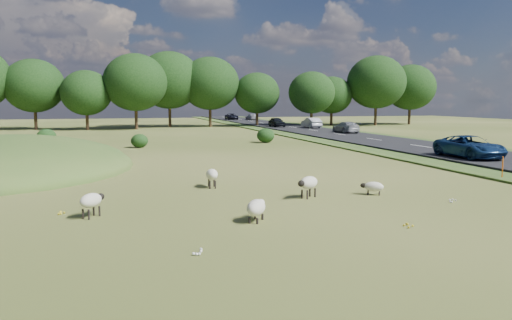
{
  "coord_description": "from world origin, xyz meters",
  "views": [
    {
      "loc": [
        -5.05,
        -20.93,
        4.07
      ],
      "look_at": [
        2.0,
        4.0,
        1.0
      ],
      "focal_mm": 35.0,
      "sensor_mm": 36.0,
      "label": 1
    }
  ],
  "objects_px": {
    "sheep_0": "(373,187)",
    "car_3": "(251,117)",
    "sheep_3": "(91,200)",
    "sheep_4": "(256,207)",
    "car_0": "(470,147)",
    "sheep_2": "(212,175)",
    "car_2": "(232,117)",
    "car_7": "(311,123)",
    "car_6": "(277,122)",
    "car_4": "(346,127)",
    "marker_post": "(503,168)",
    "sheep_1": "(308,183)"
  },
  "relations": [
    {
      "from": "sheep_3",
      "to": "car_2",
      "type": "distance_m",
      "value": 85.65
    },
    {
      "from": "marker_post",
      "to": "sheep_0",
      "type": "bearing_deg",
      "value": -166.68
    },
    {
      "from": "car_0",
      "to": "sheep_3",
      "type": "bearing_deg",
      "value": -156.65
    },
    {
      "from": "sheep_2",
      "to": "car_6",
      "type": "bearing_deg",
      "value": -16.61
    },
    {
      "from": "sheep_4",
      "to": "car_3",
      "type": "xyz_separation_m",
      "value": [
        22.41,
        82.75,
        0.39
      ]
    },
    {
      "from": "sheep_1",
      "to": "sheep_2",
      "type": "height_order",
      "value": "sheep_1"
    },
    {
      "from": "sheep_3",
      "to": "sheep_4",
      "type": "xyz_separation_m",
      "value": [
        5.41,
        -2.12,
        -0.13
      ]
    },
    {
      "from": "marker_post",
      "to": "car_6",
      "type": "relative_size",
      "value": 0.29
    },
    {
      "from": "car_3",
      "to": "car_6",
      "type": "distance_m",
      "value": 28.44
    },
    {
      "from": "marker_post",
      "to": "car_4",
      "type": "distance_m",
      "value": 34.79
    },
    {
      "from": "sheep_4",
      "to": "car_0",
      "type": "distance_m",
      "value": 22.43
    },
    {
      "from": "sheep_1",
      "to": "car_6",
      "type": "bearing_deg",
      "value": -142.45
    },
    {
      "from": "sheep_2",
      "to": "car_4",
      "type": "relative_size",
      "value": 0.27
    },
    {
      "from": "sheep_4",
      "to": "car_2",
      "type": "xyz_separation_m",
      "value": [
        18.61,
        84.33,
        0.4
      ]
    },
    {
      "from": "sheep_0",
      "to": "car_4",
      "type": "distance_m",
      "value": 39.48
    },
    {
      "from": "sheep_2",
      "to": "car_3",
      "type": "bearing_deg",
      "value": -11.65
    },
    {
      "from": "sheep_3",
      "to": "car_3",
      "type": "bearing_deg",
      "value": 16.89
    },
    {
      "from": "marker_post",
      "to": "sheep_4",
      "type": "xyz_separation_m",
      "value": [
        -14.83,
        -5.28,
        -0.12
      ]
    },
    {
      "from": "sheep_3",
      "to": "car_7",
      "type": "height_order",
      "value": "car_7"
    },
    {
      "from": "sheep_2",
      "to": "car_7",
      "type": "relative_size",
      "value": 0.28
    },
    {
      "from": "car_0",
      "to": "car_2",
      "type": "bearing_deg",
      "value": 90.0
    },
    {
      "from": "marker_post",
      "to": "car_7",
      "type": "distance_m",
      "value": 45.67
    },
    {
      "from": "sheep_0",
      "to": "car_6",
      "type": "bearing_deg",
      "value": -71.19
    },
    {
      "from": "sheep_0",
      "to": "car_3",
      "type": "height_order",
      "value": "car_3"
    },
    {
      "from": "marker_post",
      "to": "sheep_4",
      "type": "distance_m",
      "value": 15.74
    },
    {
      "from": "car_4",
      "to": "car_3",
      "type": "bearing_deg",
      "value": -90.0
    },
    {
      "from": "marker_post",
      "to": "sheep_3",
      "type": "height_order",
      "value": "marker_post"
    },
    {
      "from": "marker_post",
      "to": "car_0",
      "type": "height_order",
      "value": "car_0"
    },
    {
      "from": "car_0",
      "to": "car_3",
      "type": "xyz_separation_m",
      "value": [
        3.8,
        70.26,
        -0.12
      ]
    },
    {
      "from": "sheep_2",
      "to": "car_2",
      "type": "distance_m",
      "value": 79.62
    },
    {
      "from": "marker_post",
      "to": "car_3",
      "type": "bearing_deg",
      "value": 84.41
    },
    {
      "from": "car_2",
      "to": "car_3",
      "type": "height_order",
      "value": "car_2"
    },
    {
      "from": "marker_post",
      "to": "car_6",
      "type": "xyz_separation_m",
      "value": [
        3.78,
        49.3,
        0.36
      ]
    },
    {
      "from": "sheep_2",
      "to": "car_7",
      "type": "bearing_deg",
      "value": -22.6
    },
    {
      "from": "sheep_2",
      "to": "car_0",
      "type": "height_order",
      "value": "car_0"
    },
    {
      "from": "sheep_2",
      "to": "car_4",
      "type": "bearing_deg",
      "value": -30.08
    },
    {
      "from": "car_2",
      "to": "car_6",
      "type": "xyz_separation_m",
      "value": [
        0.0,
        -29.76,
        0.08
      ]
    },
    {
      "from": "marker_post",
      "to": "sheep_1",
      "type": "height_order",
      "value": "marker_post"
    },
    {
      "from": "sheep_4",
      "to": "car_0",
      "type": "relative_size",
      "value": 0.25
    },
    {
      "from": "car_0",
      "to": "car_2",
      "type": "xyz_separation_m",
      "value": [
        0.0,
        71.83,
        -0.11
      ]
    },
    {
      "from": "sheep_0",
      "to": "sheep_4",
      "type": "height_order",
      "value": "sheep_4"
    },
    {
      "from": "sheep_1",
      "to": "car_6",
      "type": "relative_size",
      "value": 0.31
    },
    {
      "from": "sheep_2",
      "to": "sheep_4",
      "type": "distance_m",
      "value": 6.98
    },
    {
      "from": "sheep_1",
      "to": "marker_post",
      "type": "bearing_deg",
      "value": 153.71
    },
    {
      "from": "car_6",
      "to": "car_7",
      "type": "distance_m",
      "value": 5.71
    },
    {
      "from": "car_0",
      "to": "car_7",
      "type": "distance_m",
      "value": 38.0
    },
    {
      "from": "car_3",
      "to": "car_6",
      "type": "xyz_separation_m",
      "value": [
        -3.8,
        -28.18,
        0.09
      ]
    },
    {
      "from": "sheep_0",
      "to": "car_7",
      "type": "relative_size",
      "value": 0.23
    },
    {
      "from": "sheep_0",
      "to": "car_6",
      "type": "relative_size",
      "value": 0.24
    },
    {
      "from": "sheep_3",
      "to": "car_0",
      "type": "xyz_separation_m",
      "value": [
        24.03,
        10.37,
        0.39
      ]
    }
  ]
}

